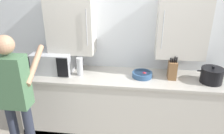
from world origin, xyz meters
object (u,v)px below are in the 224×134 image
object	(u,v)px
stock_pot	(212,75)
fruit_bowl	(142,74)
knife_block	(172,70)
person_figure	(15,95)
microwave_oven	(51,62)
thermos_flask	(80,66)

from	to	relation	value
stock_pot	fruit_bowl	bearing A→B (deg)	176.79
stock_pot	knife_block	size ratio (longest dim) A/B	1.16
knife_block	person_figure	bearing A→B (deg)	-155.90
fruit_bowl	person_figure	bearing A→B (deg)	-150.21
stock_pot	person_figure	size ratio (longest dim) A/B	0.23
microwave_oven	person_figure	size ratio (longest dim) A/B	0.46
fruit_bowl	knife_block	bearing A→B (deg)	0.18
thermos_flask	knife_block	distance (m)	1.27
knife_block	fruit_bowl	world-z (taller)	knife_block
thermos_flask	knife_block	world-z (taller)	knife_block
thermos_flask	person_figure	xyz separation A→B (m)	(-0.54, -0.76, -0.04)
stock_pot	thermos_flask	bearing A→B (deg)	179.79
fruit_bowl	person_figure	xyz separation A→B (m)	(-1.41, -0.81, 0.05)
person_figure	knife_block	bearing A→B (deg)	24.10
thermos_flask	fruit_bowl	bearing A→B (deg)	2.89
microwave_oven	stock_pot	bearing A→B (deg)	-2.03
microwave_oven	person_figure	distance (m)	0.84
thermos_flask	fruit_bowl	size ratio (longest dim) A/B	0.94
thermos_flask	fruit_bowl	world-z (taller)	thermos_flask
microwave_oven	thermos_flask	world-z (taller)	microwave_oven
microwave_oven	stock_pot	distance (m)	2.21
person_figure	fruit_bowl	bearing A→B (deg)	29.79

